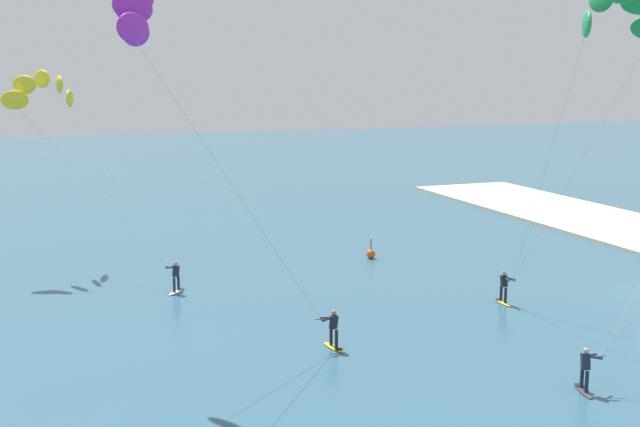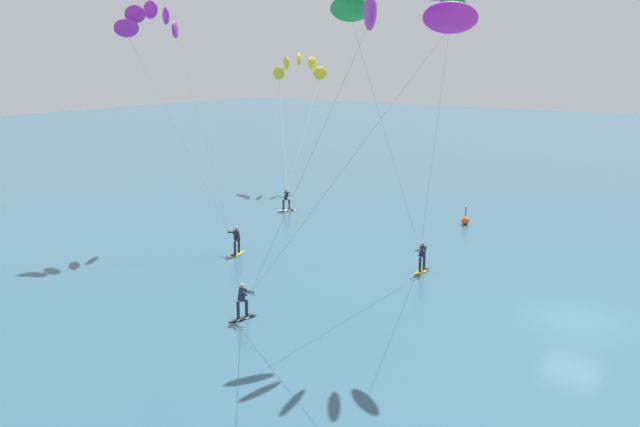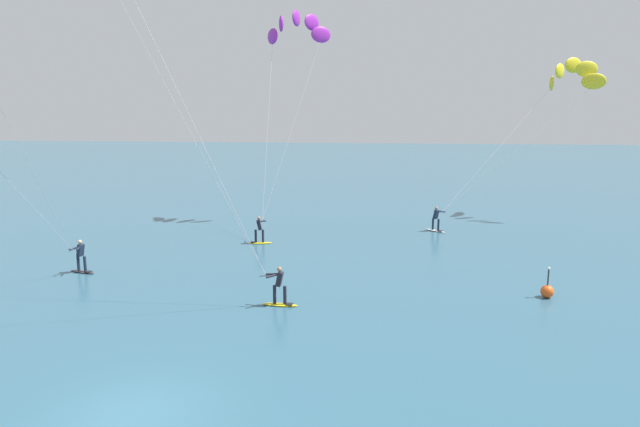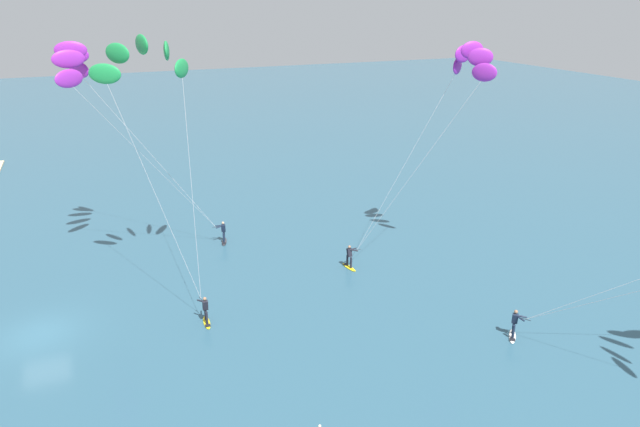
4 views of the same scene
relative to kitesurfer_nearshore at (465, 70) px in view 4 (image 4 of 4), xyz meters
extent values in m
plane|color=#2D566B|center=(-0.31, -26.54, -13.07)|extent=(240.00, 240.00, 0.00)
ellipsoid|color=yellow|center=(-1.14, -7.30, -13.03)|extent=(1.54, 0.61, 0.08)
cube|color=black|center=(-1.55, -7.36, -12.98)|extent=(0.32, 0.33, 0.02)
cylinder|color=black|center=(-0.93, -7.26, -12.60)|extent=(0.14, 0.14, 0.78)
cylinder|color=black|center=(-1.36, -7.33, -12.60)|extent=(0.14, 0.14, 0.78)
cube|color=black|center=(-1.14, -7.30, -11.91)|extent=(0.37, 0.35, 0.63)
sphere|color=#9E7051|center=(-1.14, -7.30, -11.49)|extent=(0.20, 0.20, 0.20)
cylinder|color=black|center=(-1.06, -6.75, -11.76)|extent=(0.11, 0.55, 0.03)
cylinder|color=black|center=(-1.21, -7.01, -11.73)|extent=(0.22, 0.61, 0.15)
cylinder|color=black|center=(-0.99, -7.04, -11.73)|extent=(0.38, 0.56, 0.15)
ellipsoid|color=purple|center=(1.80, 0.08, 0.05)|extent=(1.43, 1.16, 1.10)
ellipsoid|color=purple|center=(1.16, 0.18, 0.88)|extent=(1.07, 1.48, 1.10)
ellipsoid|color=purple|center=(0.06, 0.36, 1.20)|extent=(0.55, 1.57, 1.10)
ellipsoid|color=purple|center=(-1.04, 0.53, 0.88)|extent=(0.67, 1.57, 1.10)
ellipsoid|color=purple|center=(-1.69, 0.63, 0.05)|extent=(1.16, 1.43, 1.10)
cylinder|color=#B2B2B7|center=(0.37, -3.33, -6.01)|extent=(2.88, 6.85, 11.51)
cylinder|color=#B2B2B7|center=(-1.37, -3.06, -6.01)|extent=(0.65, 7.40, 11.51)
ellipsoid|color=yellow|center=(2.06, -17.78, -13.03)|extent=(1.52, 0.44, 0.08)
cube|color=black|center=(2.47, -17.81, -12.98)|extent=(0.30, 0.30, 0.02)
cylinder|color=black|center=(1.84, -17.77, -12.60)|extent=(0.14, 0.14, 0.78)
cylinder|color=black|center=(2.28, -17.80, -12.60)|extent=(0.14, 0.14, 0.78)
cube|color=black|center=(2.06, -17.78, -11.91)|extent=(0.34, 0.32, 0.63)
sphere|color=#9E7051|center=(2.06, -17.78, -11.49)|extent=(0.20, 0.20, 0.20)
cylinder|color=black|center=(1.52, -17.91, -11.76)|extent=(0.54, 0.15, 0.03)
cylinder|color=black|center=(1.82, -17.95, -11.73)|extent=(0.55, 0.42, 0.15)
cylinder|color=black|center=(1.77, -17.74, -11.73)|extent=(0.61, 0.18, 0.15)
ellipsoid|color=#1E9347|center=(-4.22, -16.96, 0.40)|extent=(1.79, 1.29, 1.10)
ellipsoid|color=#1E9347|center=(-4.03, -17.76, 1.43)|extent=(1.94, 0.63, 1.10)
ellipsoid|color=#1E9347|center=(-3.72, -19.11, 1.83)|extent=(1.94, 0.74, 1.10)
ellipsoid|color=#1E9347|center=(-3.41, -20.46, 1.43)|extent=(1.75, 1.37, 1.10)
ellipsoid|color=#1E9347|center=(-3.23, -21.25, 0.40)|extent=(1.29, 1.79, 1.10)
cylinder|color=#B2B2B7|center=(-1.35, -17.43, -5.83)|extent=(5.76, 0.96, 11.86)
cylinder|color=#B2B2B7|center=(-0.86, -19.58, -5.83)|extent=(4.78, 3.37, 11.86)
ellipsoid|color=#333338|center=(-8.67, -14.22, -13.03)|extent=(1.54, 0.77, 0.08)
cube|color=black|center=(-8.28, -14.34, -12.98)|extent=(0.35, 0.36, 0.02)
cylinder|color=#192338|center=(-8.88, -14.16, -12.60)|extent=(0.14, 0.14, 0.78)
cylinder|color=#192338|center=(-8.46, -14.28, -12.60)|extent=(0.14, 0.14, 0.78)
cube|color=#192338|center=(-8.67, -14.22, -11.91)|extent=(0.39, 0.38, 0.63)
sphere|color=tan|center=(-8.67, -14.22, -11.49)|extent=(0.20, 0.20, 0.20)
cylinder|color=black|center=(-8.75, -14.76, -11.76)|extent=(0.10, 0.55, 0.03)
cylinder|color=#192338|center=(-8.60, -14.51, -11.73)|extent=(0.24, 0.61, 0.15)
cylinder|color=#192338|center=(-8.82, -14.48, -11.73)|extent=(0.37, 0.57, 0.15)
ellipsoid|color=purple|center=(-12.06, -22.57, -0.29)|extent=(1.75, 1.45, 1.10)
ellipsoid|color=purple|center=(-11.23, -22.68, 0.77)|extent=(1.26, 1.86, 1.10)
ellipsoid|color=purple|center=(-9.82, -22.87, 1.19)|extent=(0.58, 1.99, 1.10)
ellipsoid|color=purple|center=(-8.41, -23.06, 0.77)|extent=(0.82, 1.98, 1.10)
ellipsoid|color=purple|center=(-7.58, -23.17, -0.29)|extent=(1.45, 1.75, 1.10)
cylinder|color=#B2B2B7|center=(-10.40, -18.67, -6.17)|extent=(3.34, 7.83, 11.18)
cylinder|color=#B2B2B7|center=(-8.16, -18.97, -6.17)|extent=(1.18, 8.42, 11.18)
ellipsoid|color=white|center=(9.84, -2.61, -13.03)|extent=(1.37, 1.25, 0.08)
cube|color=black|center=(10.16, -2.88, -12.98)|extent=(0.40, 0.40, 0.02)
cylinder|color=#192338|center=(9.68, -2.46, -12.60)|extent=(0.14, 0.14, 0.78)
cylinder|color=#192338|center=(10.01, -2.75, -12.60)|extent=(0.14, 0.14, 0.78)
cube|color=#192338|center=(9.84, -2.61, -11.91)|extent=(0.44, 0.44, 0.63)
sphere|color=#9E7051|center=(9.84, -2.61, -11.49)|extent=(0.20, 0.20, 0.20)
cylinder|color=black|center=(10.32, -2.32, -11.76)|extent=(0.49, 0.31, 0.03)
cylinder|color=#192338|center=(10.02, -2.37, -11.73)|extent=(0.44, 0.53, 0.15)
cylinder|color=#192338|center=(10.14, -2.56, -11.73)|extent=(0.61, 0.18, 0.15)
sphere|color=#F2F2CC|center=(13.43, -15.51, -11.75)|extent=(0.12, 0.12, 0.12)
camera|label=1|loc=(-31.13, 4.48, -1.48)|focal=44.60mm
camera|label=2|loc=(-30.44, -33.39, -1.56)|focal=38.48mm
camera|label=3|loc=(6.17, -39.38, -4.98)|focal=30.99mm
camera|label=4|loc=(29.68, -22.24, 4.18)|focal=31.14mm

